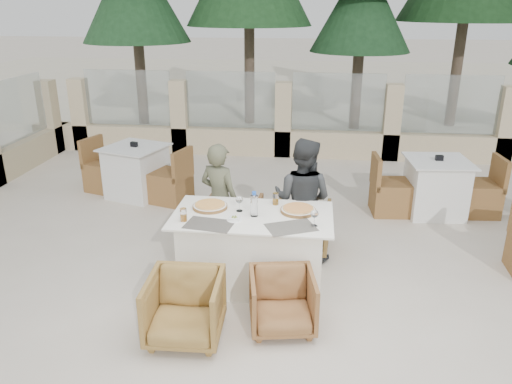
# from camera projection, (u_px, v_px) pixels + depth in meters

# --- Properties ---
(ground) EXTENTS (80.00, 80.00, 0.00)m
(ground) POSITION_uv_depth(u_px,v_px,m) (250.00, 286.00, 5.18)
(ground) COLOR beige
(ground) RESTS_ON ground
(sand_patch) EXTENTS (30.00, 16.00, 0.01)m
(sand_patch) POSITION_uv_depth(u_px,v_px,m) (300.00, 84.00, 18.18)
(sand_patch) COLOR beige
(sand_patch) RESTS_ON ground
(perimeter_wall_far) EXTENTS (10.00, 0.34, 1.60)m
(perimeter_wall_far) POSITION_uv_depth(u_px,v_px,m) (283.00, 114.00, 9.36)
(perimeter_wall_far) COLOR beige
(perimeter_wall_far) RESTS_ON ground
(pine_far_left) EXTENTS (2.42, 2.42, 5.50)m
(pine_far_left) POSITION_uv_depth(u_px,v_px,m) (135.00, 4.00, 11.10)
(pine_far_left) COLOR #1E4824
(pine_far_left) RESTS_ON ground
(pine_centre) EXTENTS (2.20, 2.20, 5.00)m
(pine_centre) POSITION_uv_depth(u_px,v_px,m) (361.00, 16.00, 10.82)
(pine_centre) COLOR #1C4221
(pine_centre) RESTS_ON ground
(dining_table) EXTENTS (1.60, 0.90, 0.77)m
(dining_table) POSITION_uv_depth(u_px,v_px,m) (253.00, 249.00, 5.11)
(dining_table) COLOR white
(dining_table) RESTS_ON ground
(placemat_near_left) EXTENTS (0.49, 0.36, 0.00)m
(placemat_near_left) POSITION_uv_depth(u_px,v_px,m) (209.00, 224.00, 4.76)
(placemat_near_left) COLOR #544F48
(placemat_near_left) RESTS_ON dining_table
(placemat_near_right) EXTENTS (0.53, 0.46, 0.00)m
(placemat_near_right) POSITION_uv_depth(u_px,v_px,m) (291.00, 227.00, 4.69)
(placemat_near_right) COLOR #615C53
(placemat_near_right) RESTS_ON dining_table
(pizza_left) EXTENTS (0.48, 0.48, 0.05)m
(pizza_left) POSITION_uv_depth(u_px,v_px,m) (210.00, 206.00, 5.13)
(pizza_left) COLOR orange
(pizza_left) RESTS_ON dining_table
(pizza_right) EXTENTS (0.39, 0.39, 0.05)m
(pizza_right) POSITION_uv_depth(u_px,v_px,m) (298.00, 210.00, 5.04)
(pizza_right) COLOR #C7551B
(pizza_right) RESTS_ON dining_table
(water_bottle) EXTENTS (0.08, 0.08, 0.26)m
(water_bottle) POSITION_uv_depth(u_px,v_px,m) (254.00, 204.00, 4.90)
(water_bottle) COLOR #C2E1FF
(water_bottle) RESTS_ON dining_table
(wine_glass_centre) EXTENTS (0.10, 0.10, 0.18)m
(wine_glass_centre) POSITION_uv_depth(u_px,v_px,m) (239.00, 203.00, 5.03)
(wine_glass_centre) COLOR white
(wine_glass_centre) RESTS_ON dining_table
(wine_glass_corner) EXTENTS (0.08, 0.08, 0.18)m
(wine_glass_corner) POSITION_uv_depth(u_px,v_px,m) (314.00, 217.00, 4.69)
(wine_glass_corner) COLOR white
(wine_glass_corner) RESTS_ON dining_table
(beer_glass_left) EXTENTS (0.09, 0.09, 0.13)m
(beer_glass_left) POSITION_uv_depth(u_px,v_px,m) (183.00, 215.00, 4.81)
(beer_glass_left) COLOR orange
(beer_glass_left) RESTS_ON dining_table
(beer_glass_right) EXTENTS (0.07, 0.07, 0.13)m
(beer_glass_right) POSITION_uv_depth(u_px,v_px,m) (276.00, 199.00, 5.21)
(beer_glass_right) COLOR orange
(beer_glass_right) RESTS_ON dining_table
(olive_dish) EXTENTS (0.13, 0.13, 0.04)m
(olive_dish) POSITION_uv_depth(u_px,v_px,m) (234.00, 218.00, 4.84)
(olive_dish) COLOR white
(olive_dish) RESTS_ON dining_table
(armchair_far_left) EXTENTS (0.68, 0.69, 0.60)m
(armchair_far_left) POSITION_uv_depth(u_px,v_px,m) (233.00, 222.00, 5.98)
(armchair_far_left) COLOR brown
(armchair_far_left) RESTS_ON ground
(armchair_far_right) EXTENTS (0.66, 0.68, 0.58)m
(armchair_far_right) POSITION_uv_depth(u_px,v_px,m) (302.00, 227.00, 5.85)
(armchair_far_right) COLOR brown
(armchair_far_right) RESTS_ON ground
(armchair_near_left) EXTENTS (0.65, 0.67, 0.59)m
(armchair_near_left) POSITION_uv_depth(u_px,v_px,m) (185.00, 308.00, 4.28)
(armchair_near_left) COLOR olive
(armchair_near_left) RESTS_ON ground
(armchair_near_right) EXTENTS (0.66, 0.67, 0.53)m
(armchair_near_right) POSITION_uv_depth(u_px,v_px,m) (282.00, 301.00, 4.43)
(armchair_near_right) COLOR brown
(armchair_near_right) RESTS_ON ground
(diner_left) EXTENTS (0.57, 0.48, 1.32)m
(diner_left) POSITION_uv_depth(u_px,v_px,m) (219.00, 200.00, 5.66)
(diner_left) COLOR #55573F
(diner_left) RESTS_ON ground
(diner_right) EXTENTS (0.82, 0.72, 1.41)m
(diner_right) POSITION_uv_depth(u_px,v_px,m) (302.00, 200.00, 5.53)
(diner_right) COLOR #333638
(diner_right) RESTS_ON ground
(bg_table_a) EXTENTS (1.81, 1.28, 0.77)m
(bg_table_a) POSITION_uv_depth(u_px,v_px,m) (136.00, 171.00, 7.49)
(bg_table_a) COLOR silver
(bg_table_a) RESTS_ON ground
(bg_table_b) EXTENTS (1.70, 0.95, 0.77)m
(bg_table_b) POSITION_uv_depth(u_px,v_px,m) (435.00, 187.00, 6.84)
(bg_table_b) COLOR white
(bg_table_b) RESTS_ON ground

